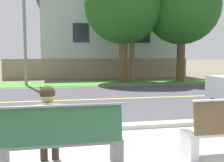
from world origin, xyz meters
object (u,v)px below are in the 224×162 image
object	(u,v)px
seated_person_olive	(48,123)
streetlamp	(24,4)
bench_left	(61,141)
shade_tree_centre	(185,0)

from	to	relation	value
seated_person_olive	streetlamp	bearing A→B (deg)	97.57
bench_left	shade_tree_centre	xyz separation A→B (m)	(7.60, 11.66, 4.48)
seated_person_olive	shade_tree_centre	distance (m)	14.52
shade_tree_centre	seated_person_olive	bearing A→B (deg)	-124.10
bench_left	shade_tree_centre	distance (m)	14.63
bench_left	seated_person_olive	bearing A→B (deg)	136.89
seated_person_olive	shade_tree_centre	world-z (taller)	shade_tree_centre
bench_left	streetlamp	size ratio (longest dim) A/B	0.23
streetlamp	seated_person_olive	bearing A→B (deg)	-82.43
streetlamp	shade_tree_centre	bearing A→B (deg)	-0.17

